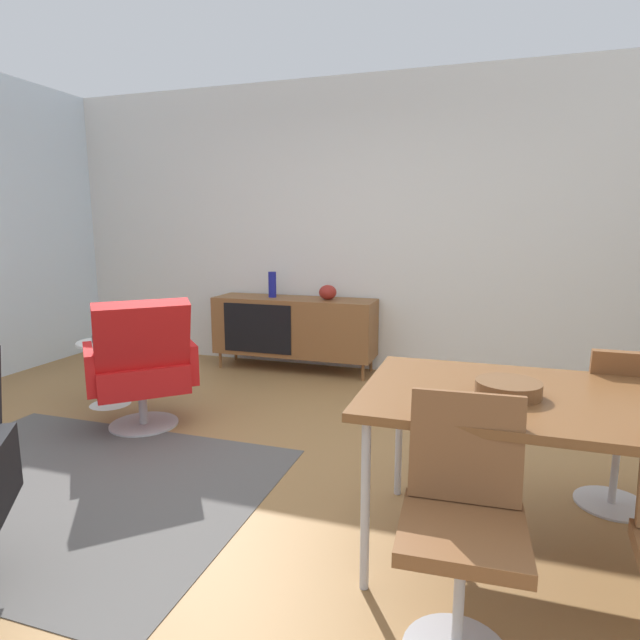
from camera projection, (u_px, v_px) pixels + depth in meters
ground_plane at (247, 484)px, 2.92m from camera, size 8.32×8.32×0.00m
wall_back at (361, 228)px, 5.10m from camera, size 6.80×0.12×2.80m
sideboard at (294, 326)px, 5.17m from camera, size 1.60×0.45×0.72m
vase_cobalt at (272, 285)px, 5.17m from camera, size 0.08×0.08×0.25m
vase_sculptural_dark at (328, 292)px, 5.00m from camera, size 0.17×0.17×0.14m
dining_table at (564, 407)px, 2.10m from camera, size 1.60×0.90×0.74m
wooden_bowl_on_table at (508, 388)px, 2.11m from camera, size 0.26×0.26×0.06m
dining_chair_back_right at (623, 422)px, 2.56m from camera, size 0.40×0.43×0.86m
dining_chair_front_left at (463, 517)px, 1.73m from camera, size 0.42×0.44×0.86m
lounge_chair_red at (141, 365)px, 3.63m from camera, size 0.91×0.91×0.95m
side_table_round at (108, 365)px, 4.16m from camera, size 0.44×0.44×0.52m
fruit_bowl at (105, 336)px, 4.12m from camera, size 0.20×0.20×0.11m
area_rug at (64, 487)px, 2.87m from camera, size 2.20×1.70×0.01m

